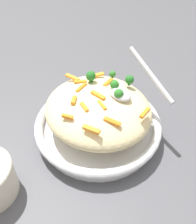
{
  "coord_description": "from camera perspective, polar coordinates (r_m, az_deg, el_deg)",
  "views": [
    {
      "loc": [
        0.3,
        -0.34,
        0.51
      ],
      "look_at": [
        0.0,
        0.0,
        0.08
      ],
      "focal_mm": 39.83,
      "sensor_mm": 36.0,
      "label": 1
    }
  ],
  "objects": [
    {
      "name": "carrot_piece_7",
      "position": [
        0.57,
        0.9,
        1.59
      ],
      "size": [
        0.03,
        0.02,
        0.01
      ],
      "primitive_type": "cube",
      "rotation": [
        0.0,
        0.0,
        2.83
      ],
      "color": "orange",
      "rests_on": "pasta_mound"
    },
    {
      "name": "broccoli_floret_0",
      "position": [
        0.64,
        7.24,
        7.33
      ],
      "size": [
        0.02,
        0.02,
        0.03
      ],
      "color": "#205B1C",
      "rests_on": "pasta_mound"
    },
    {
      "name": "serving_bowl",
      "position": [
        0.66,
        0.0,
        -3.21
      ],
      "size": [
        0.33,
        0.33,
        0.05
      ],
      "color": "silver",
      "rests_on": "ground_plane"
    },
    {
      "name": "carrot_piece_4",
      "position": [
        0.55,
        -7.03,
        -1.05
      ],
      "size": [
        0.03,
        0.02,
        0.01
      ],
      "primitive_type": "cube",
      "rotation": [
        0.0,
        0.0,
        0.39
      ],
      "color": "orange",
      "rests_on": "pasta_mound"
    },
    {
      "name": "carrot_piece_5",
      "position": [
        0.58,
        -5.57,
        2.72
      ],
      "size": [
        0.02,
        0.03,
        0.01
      ],
      "primitive_type": "cube",
      "rotation": [
        0.0,
        0.0,
        2.13
      ],
      "color": "orange",
      "rests_on": "pasta_mound"
    },
    {
      "name": "ground_plane",
      "position": [
        0.68,
        0.0,
        -4.78
      ],
      "size": [
        2.4,
        2.4,
        0.0
      ],
      "primitive_type": "plane",
      "color": "#4C4C51"
    },
    {
      "name": "carrot_piece_3",
      "position": [
        0.62,
        -3.85,
        5.58
      ],
      "size": [
        0.01,
        0.04,
        0.01
      ],
      "primitive_type": "cube",
      "rotation": [
        0.0,
        0.0,
        1.69
      ],
      "color": "orange",
      "rests_on": "pasta_mound"
    },
    {
      "name": "serving_spoon",
      "position": [
        0.6,
        7.88,
        5.83
      ],
      "size": [
        0.17,
        0.14,
        0.07
      ],
      "color": "#B7B7BC",
      "rests_on": "pasta_mound"
    },
    {
      "name": "carrot_piece_2",
      "position": [
        0.59,
        -0.03,
        3.75
      ],
      "size": [
        0.04,
        0.01,
        0.01
      ],
      "primitive_type": "cube",
      "rotation": [
        0.0,
        0.0,
        3.13
      ],
      "color": "orange",
      "rests_on": "pasta_mound"
    },
    {
      "name": "broccoli_floret_1",
      "position": [
        0.64,
        -1.66,
        8.22
      ],
      "size": [
        0.03,
        0.03,
        0.03
      ],
      "color": "#205B1C",
      "rests_on": "pasta_mound"
    },
    {
      "name": "carrot_piece_11",
      "position": [
        0.66,
        -5.92,
        7.9
      ],
      "size": [
        0.04,
        0.01,
        0.01
      ],
      "primitive_type": "cube",
      "rotation": [
        0.0,
        0.0,
        3.23
      ],
      "color": "orange",
      "rests_on": "pasta_mound"
    },
    {
      "name": "carrot_piece_8",
      "position": [
        0.64,
        2.32,
        6.7
      ],
      "size": [
        0.01,
        0.04,
        0.01
      ],
      "primitive_type": "cube",
      "rotation": [
        0.0,
        0.0,
        1.66
      ],
      "color": "orange",
      "rests_on": "pasta_mound"
    },
    {
      "name": "carrot_piece_0",
      "position": [
        0.54,
        3.29,
        -2.19
      ],
      "size": [
        0.04,
        0.02,
        0.01
      ],
      "primitive_type": "cube",
      "rotation": [
        0.0,
        0.0,
        3.32
      ],
      "color": "orange",
      "rests_on": "pasta_mound"
    },
    {
      "name": "carrot_piece_9",
      "position": [
        0.67,
        -0.32,
        8.46
      ],
      "size": [
        0.03,
        0.04,
        0.01
      ],
      "primitive_type": "cube",
      "rotation": [
        0.0,
        0.0,
        1.1
      ],
      "color": "orange",
      "rests_on": "pasta_mound"
    },
    {
      "name": "broccoli_floret_4",
      "position": [
        0.61,
        3.82,
        6.26
      ],
      "size": [
        0.02,
        0.02,
        0.02
      ],
      "color": "#296820",
      "rests_on": "pasta_mound"
    },
    {
      "name": "carrot_piece_6",
      "position": [
        0.52,
        -1.53,
        -4.02
      ],
      "size": [
        0.04,
        0.02,
        0.01
      ],
      "primitive_type": "cube",
      "rotation": [
        0.0,
        0.0,
        3.39
      ],
      "color": "orange",
      "rests_on": "pasta_mound"
    },
    {
      "name": "carrot_piece_12",
      "position": [
        0.65,
        -4.1,
        7.0
      ],
      "size": [
        0.03,
        0.03,
        0.01
      ],
      "primitive_type": "cube",
      "rotation": [
        0.0,
        0.0,
        0.75
      ],
      "color": "orange",
      "rests_on": "pasta_mound"
    },
    {
      "name": "carrot_piece_1",
      "position": [
        0.57,
        -3.18,
        1.14
      ],
      "size": [
        0.03,
        0.02,
        0.01
      ],
      "primitive_type": "cube",
      "rotation": [
        0.0,
        0.0,
        5.94
      ],
      "color": "orange",
      "rests_on": "pasta_mound"
    },
    {
      "name": "broccoli_floret_2",
      "position": [
        0.58,
        4.79,
        4.18
      ],
      "size": [
        0.02,
        0.02,
        0.03
      ],
      "color": "#296820",
      "rests_on": "pasta_mound"
    },
    {
      "name": "carrot_piece_10",
      "position": [
        0.56,
        10.69,
        -0.2
      ],
      "size": [
        0.01,
        0.04,
        0.01
      ],
      "primitive_type": "cube",
      "rotation": [
        0.0,
        0.0,
        1.65
      ],
      "color": "orange",
      "rests_on": "pasta_mound"
    },
    {
      "name": "pasta_mound",
      "position": [
        0.62,
        0.0,
        0.64
      ],
      "size": [
        0.27,
        0.26,
        0.09
      ],
      "primitive_type": "ellipsoid",
      "color": "beige",
      "rests_on": "serving_bowl"
    },
    {
      "name": "broccoli_floret_3",
      "position": [
        0.66,
        3.34,
        8.68
      ],
      "size": [
        0.02,
        0.02,
        0.02
      ],
      "color": "#296820",
      "rests_on": "pasta_mound"
    }
  ]
}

